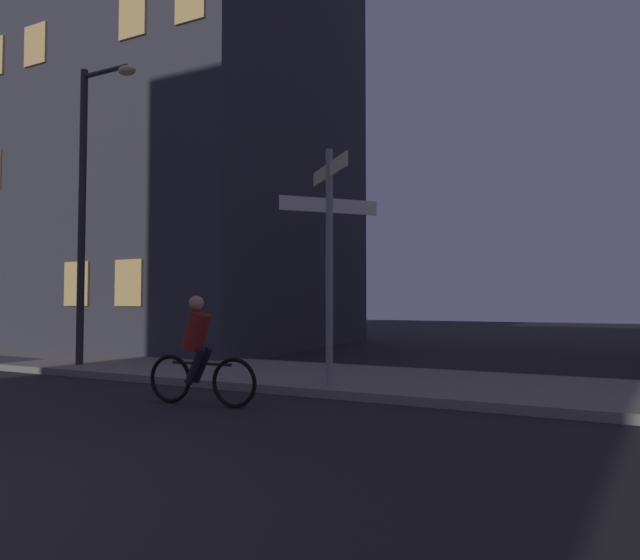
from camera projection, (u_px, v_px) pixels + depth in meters
name	position (u px, v px, depth m)	size (l,w,h in m)	color
sidewalk_kerb	(312.00, 377.00, 10.30)	(40.00, 3.30, 0.14)	gray
signpost	(329.00, 243.00, 8.90)	(1.25, 1.25, 3.94)	gray
street_lamp	(89.00, 190.00, 11.83)	(1.57, 0.28, 6.59)	#2D2D30
cyclist	(199.00, 354.00, 7.88)	(1.82, 0.35, 1.61)	black
building_left_block	(195.00, 107.00, 19.21)	(9.42, 9.86, 17.02)	#383842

